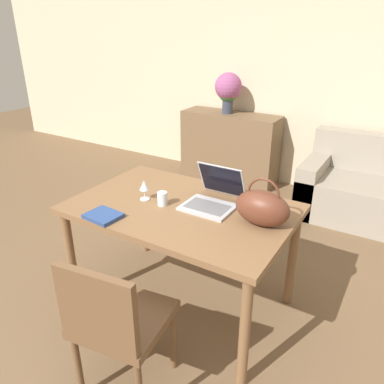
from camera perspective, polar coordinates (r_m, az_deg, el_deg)
name	(u,v)px	position (r m, az deg, el deg)	size (l,w,h in m)	color
ground_plane	(130,357)	(2.52, -9.44, -23.58)	(14.00, 14.00, 0.00)	brown
wall_back	(306,73)	(4.59, 16.93, 16.94)	(10.00, 0.06, 2.70)	beige
dining_table	(182,218)	(2.47, -1.61, -3.94)	(1.42, 0.93, 0.78)	brown
chair	(116,320)	(2.01, -11.54, -18.59)	(0.50, 0.50, 0.88)	brown
sideboard	(230,147)	(4.80, 5.75, 6.83)	(1.22, 0.40, 0.86)	brown
laptop	(214,194)	(2.44, 3.45, -0.34)	(0.32, 0.37, 0.25)	#ADADB2
drinking_glass	(162,199)	(2.43, -4.53, -1.02)	(0.07, 0.07, 0.09)	silver
wine_glass	(144,187)	(2.50, -7.29, 0.83)	(0.07, 0.07, 0.14)	silver
handbag	(262,208)	(2.20, 10.66, -2.34)	(0.33, 0.19, 0.29)	#592D1E
flower_vase	(228,89)	(4.64, 5.54, 15.34)	(0.32, 0.32, 0.48)	#333847
book	(103,216)	(2.35, -13.37, -3.55)	(0.22, 0.18, 0.02)	navy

